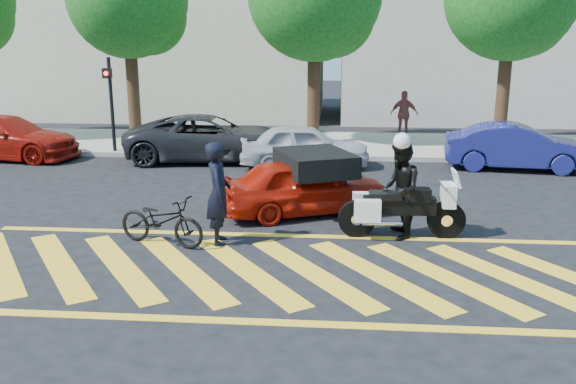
# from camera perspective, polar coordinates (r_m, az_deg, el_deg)

# --- Properties ---
(ground) EXTENTS (90.00, 90.00, 0.00)m
(ground) POSITION_cam_1_polar(r_m,az_deg,el_deg) (10.39, -0.52, -7.44)
(ground) COLOR black
(ground) RESTS_ON ground
(sidewalk) EXTENTS (60.00, 5.00, 0.15)m
(sidewalk) POSITION_cam_1_polar(r_m,az_deg,el_deg) (21.95, 2.35, 4.47)
(sidewalk) COLOR #9E998E
(sidewalk) RESTS_ON ground
(crosswalk) EXTENTS (12.33, 4.00, 0.01)m
(crosswalk) POSITION_cam_1_polar(r_m,az_deg,el_deg) (10.39, -0.73, -7.42)
(crosswalk) COLOR yellow
(crosswalk) RESTS_ON ground
(building_left) EXTENTS (16.00, 8.00, 10.00)m
(building_left) POSITION_cam_1_polar(r_m,az_deg,el_deg) (31.89, -11.93, 16.18)
(building_left) COLOR beige
(building_left) RESTS_ON ground
(tree_left) EXTENTS (4.20, 4.20, 7.26)m
(tree_left) POSITION_cam_1_polar(r_m,az_deg,el_deg) (22.88, -14.40, 16.83)
(tree_left) COLOR black
(tree_left) RESTS_ON ground
(signal_pole) EXTENTS (0.28, 0.43, 3.20)m
(signal_pole) POSITION_cam_1_polar(r_m,az_deg,el_deg) (20.79, -16.28, 8.49)
(signal_pole) COLOR black
(signal_pole) RESTS_ON ground
(officer_bike) EXTENTS (0.60, 0.80, 1.97)m
(officer_bike) POSITION_cam_1_polar(r_m,az_deg,el_deg) (11.57, -6.53, -0.13)
(officer_bike) COLOR black
(officer_bike) RESTS_ON ground
(bicycle) EXTENTS (1.92, 1.16, 0.95)m
(bicycle) POSITION_cam_1_polar(r_m,az_deg,el_deg) (11.78, -11.76, -2.64)
(bicycle) COLOR black
(bicycle) RESTS_ON ground
(police_motorcycle) EXTENTS (2.49, 0.80, 1.10)m
(police_motorcycle) POSITION_cam_1_polar(r_m,az_deg,el_deg) (12.12, 10.42, -1.49)
(police_motorcycle) COLOR black
(police_motorcycle) RESTS_ON ground
(officer_moto) EXTENTS (0.76, 0.96, 1.92)m
(officer_moto) POSITION_cam_1_polar(r_m,az_deg,el_deg) (12.02, 10.42, 0.18)
(officer_moto) COLOR black
(officer_moto) RESTS_ON ground
(red_convertible) EXTENTS (4.01, 2.84, 1.27)m
(red_convertible) POSITION_cam_1_polar(r_m,az_deg,el_deg) (13.52, 1.51, 0.57)
(red_convertible) COLOR #A91507
(red_convertible) RESTS_ON ground
(parked_left) EXTENTS (4.92, 2.36, 1.38)m
(parked_left) POSITION_cam_1_polar(r_m,az_deg,el_deg) (21.66, -24.95, 4.66)
(parked_left) COLOR #961109
(parked_left) RESTS_ON ground
(parked_mid_left) EXTENTS (5.42, 2.87, 1.45)m
(parked_mid_left) POSITION_cam_1_polar(r_m,az_deg,el_deg) (19.49, -7.39, 5.03)
(parked_mid_left) COLOR black
(parked_mid_left) RESTS_ON ground
(parked_mid_right) EXTENTS (4.02, 1.97, 1.32)m
(parked_mid_right) POSITION_cam_1_polar(r_m,az_deg,el_deg) (18.31, 1.57, 4.33)
(parked_mid_right) COLOR #B6B7BB
(parked_mid_right) RESTS_ON ground
(parked_right) EXTENTS (4.26, 1.95, 1.35)m
(parked_right) POSITION_cam_1_polar(r_m,az_deg,el_deg) (19.25, 20.62, 3.96)
(parked_right) COLOR navy
(parked_right) RESTS_ON ground
(pedestrian_right) EXTENTS (1.07, 0.57, 1.74)m
(pedestrian_right) POSITION_cam_1_polar(r_m,az_deg,el_deg) (23.34, 10.81, 7.17)
(pedestrian_right) COLOR brown
(pedestrian_right) RESTS_ON sidewalk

